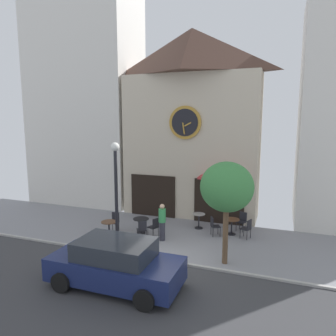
% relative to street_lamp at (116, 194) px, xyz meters
% --- Properties ---
extents(ground_plane, '(27.93, 11.68, 0.13)m').
position_rel_street_lamp_xyz_m(ground_plane, '(2.56, -1.35, -2.27)').
color(ground_plane, gray).
extents(clock_building, '(7.37, 3.29, 10.10)m').
position_rel_street_lamp_xyz_m(clock_building, '(1.63, 5.50, 2.99)').
color(clock_building, beige).
rests_on(clock_building, ground_plane).
extents(neighbor_building_left, '(6.81, 3.72, 12.93)m').
position_rel_street_lamp_xyz_m(neighbor_building_left, '(-5.65, 6.34, 4.22)').
color(neighbor_building_left, silver).
rests_on(neighbor_building_left, ground_plane).
extents(street_lamp, '(0.36, 0.36, 4.42)m').
position_rel_street_lamp_xyz_m(street_lamp, '(0.00, 0.00, 0.00)').
color(street_lamp, black).
rests_on(street_lamp, ground_plane).
extents(street_tree, '(1.95, 1.75, 3.85)m').
position_rel_street_lamp_xyz_m(street_tree, '(4.60, -0.09, 0.66)').
color(street_tree, brown).
rests_on(street_tree, ground_plane).
extents(cafe_table_center_right, '(0.71, 0.71, 0.75)m').
position_rel_street_lamp_xyz_m(cafe_table_center_right, '(-0.82, 0.71, -1.71)').
color(cafe_table_center_right, black).
rests_on(cafe_table_center_right, ground_plane).
extents(cafe_table_center_left, '(0.75, 0.75, 0.72)m').
position_rel_street_lamp_xyz_m(cafe_table_center_left, '(0.32, 1.70, -1.72)').
color(cafe_table_center_left, black).
rests_on(cafe_table_center_left, ground_plane).
extents(cafe_table_leftmost, '(0.62, 0.62, 0.74)m').
position_rel_street_lamp_xyz_m(cafe_table_leftmost, '(2.72, 3.31, -1.75)').
color(cafe_table_leftmost, black).
rests_on(cafe_table_leftmost, ground_plane).
extents(cafe_table_center, '(0.72, 0.72, 0.75)m').
position_rel_street_lamp_xyz_m(cafe_table_center, '(4.37, 3.02, -1.71)').
color(cafe_table_center, black).
rests_on(cafe_table_center, ground_plane).
extents(cafe_chair_by_entrance, '(0.56, 0.56, 0.90)m').
position_rel_street_lamp_xyz_m(cafe_chair_by_entrance, '(0.73, 0.93, -1.72)').
color(cafe_chair_by_entrance, black).
rests_on(cafe_chair_by_entrance, ground_plane).
extents(cafe_chair_under_awning, '(0.52, 0.52, 0.90)m').
position_rel_street_lamp_xyz_m(cafe_chair_under_awning, '(5.12, 2.71, -1.72)').
color(cafe_chair_under_awning, black).
rests_on(cafe_chair_under_awning, ground_plane).
extents(cafe_chair_facing_wall, '(0.54, 0.54, 0.90)m').
position_rel_street_lamp_xyz_m(cafe_chair_facing_wall, '(3.63, 2.55, -1.72)').
color(cafe_chair_facing_wall, black).
rests_on(cafe_chair_facing_wall, ground_plane).
extents(cafe_chair_facing_street, '(0.52, 0.52, 0.90)m').
position_rel_street_lamp_xyz_m(cafe_chair_facing_street, '(4.77, 3.73, -1.72)').
color(cafe_chair_facing_street, black).
rests_on(cafe_chair_facing_street, ground_plane).
extents(cafe_chair_outer, '(0.42, 0.42, 0.90)m').
position_rel_street_lamp_xyz_m(cafe_chair_outer, '(-1.00, 1.55, -1.72)').
color(cafe_chair_outer, black).
rests_on(cafe_chair_outer, ground_plane).
extents(cafe_chair_left_end, '(0.52, 0.52, 0.90)m').
position_rel_street_lamp_xyz_m(cafe_chair_left_end, '(1.10, 1.48, -1.72)').
color(cafe_chair_left_end, black).
rests_on(cafe_chair_left_end, ground_plane).
extents(pedestrian_green, '(0.45, 0.45, 1.67)m').
position_rel_street_lamp_xyz_m(pedestrian_green, '(1.58, 1.22, -1.38)').
color(pedestrian_green, '#2D2D38').
rests_on(pedestrian_green, ground_plane).
extents(parked_car_navy, '(4.30, 2.02, 1.55)m').
position_rel_street_lamp_xyz_m(parked_car_navy, '(1.57, -2.94, -1.49)').
color(parked_car_navy, navy).
rests_on(parked_car_navy, ground_plane).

